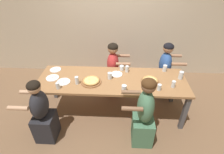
% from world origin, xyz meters
% --- Properties ---
extents(ground_plane, '(18.00, 18.00, 0.00)m').
position_xyz_m(ground_plane, '(0.00, 0.00, 0.00)').
color(ground_plane, brown).
rests_on(ground_plane, ground).
extents(restaurant_back_panel, '(10.00, 0.06, 3.20)m').
position_xyz_m(restaurant_back_panel, '(0.00, 1.51, 1.60)').
color(restaurant_back_panel, beige).
rests_on(restaurant_back_panel, ground).
extents(dining_table, '(2.56, 0.82, 0.75)m').
position_xyz_m(dining_table, '(0.00, 0.00, 0.68)').
color(dining_table, '#996B42').
rests_on(dining_table, ground).
extents(pizza_board_main, '(0.31, 0.31, 0.06)m').
position_xyz_m(pizza_board_main, '(0.64, -0.05, 0.78)').
color(pizza_board_main, brown).
rests_on(pizza_board_main, dining_table).
extents(pizza_board_second, '(0.34, 0.34, 0.05)m').
position_xyz_m(pizza_board_second, '(-0.34, -0.10, 0.78)').
color(pizza_board_second, brown).
rests_on(pizza_board_second, dining_table).
extents(empty_plate_a, '(0.23, 0.23, 0.02)m').
position_xyz_m(empty_plate_a, '(-0.81, -0.12, 0.76)').
color(empty_plate_a, white).
rests_on(empty_plate_a, dining_table).
extents(empty_plate_b, '(0.22, 0.22, 0.02)m').
position_xyz_m(empty_plate_b, '(-1.04, -0.01, 0.76)').
color(empty_plate_b, white).
rests_on(empty_plate_b, dining_table).
extents(empty_plate_c, '(0.20, 0.20, 0.02)m').
position_xyz_m(empty_plate_c, '(-1.07, 0.26, 0.76)').
color(empty_plate_c, white).
rests_on(empty_plate_c, dining_table).
extents(empty_plate_d, '(0.21, 0.21, 0.02)m').
position_xyz_m(empty_plate_d, '(0.07, 0.16, 0.76)').
color(empty_plate_d, white).
rests_on(empty_plate_d, dining_table).
extents(cocktail_glass_blue, '(0.08, 0.08, 0.11)m').
position_xyz_m(cocktail_glass_blue, '(0.17, 0.32, 0.79)').
color(cocktail_glass_blue, silver).
rests_on(cocktail_glass_blue, dining_table).
extents(drinking_glass_a, '(0.07, 0.07, 0.12)m').
position_xyz_m(drinking_glass_a, '(-0.04, 0.02, 0.81)').
color(drinking_glass_a, silver).
rests_on(drinking_glass_a, dining_table).
extents(drinking_glass_b, '(0.06, 0.06, 0.11)m').
position_xyz_m(drinking_glass_b, '(0.76, -0.26, 0.80)').
color(drinking_glass_b, silver).
rests_on(drinking_glass_b, dining_table).
extents(drinking_glass_c, '(0.07, 0.07, 0.12)m').
position_xyz_m(drinking_glass_c, '(0.95, 0.32, 0.81)').
color(drinking_glass_c, silver).
rests_on(drinking_glass_c, dining_table).
extents(drinking_glass_d, '(0.06, 0.06, 0.12)m').
position_xyz_m(drinking_glass_d, '(0.26, 0.26, 0.80)').
color(drinking_glass_d, silver).
rests_on(drinking_glass_d, dining_table).
extents(drinking_glass_e, '(0.06, 0.06, 0.14)m').
position_xyz_m(drinking_glass_e, '(-0.57, -0.15, 0.81)').
color(drinking_glass_e, silver).
rests_on(drinking_glass_e, dining_table).
extents(drinking_glass_f, '(0.06, 0.06, 0.12)m').
position_xyz_m(drinking_glass_f, '(1.00, -0.17, 0.80)').
color(drinking_glass_f, silver).
rests_on(drinking_glass_f, dining_table).
extents(drinking_glass_g, '(0.06, 0.06, 0.11)m').
position_xyz_m(drinking_glass_g, '(-0.85, -0.30, 0.81)').
color(drinking_glass_g, silver).
rests_on(drinking_glass_g, dining_table).
extents(drinking_glass_h, '(0.08, 0.08, 0.11)m').
position_xyz_m(drinking_glass_h, '(0.20, -0.31, 0.80)').
color(drinking_glass_h, silver).
rests_on(drinking_glass_h, dining_table).
extents(drinking_glass_i, '(0.08, 0.08, 0.14)m').
position_xyz_m(drinking_glass_i, '(1.18, 0.08, 0.81)').
color(drinking_glass_i, silver).
rests_on(drinking_glass_i, dining_table).
extents(diner_near_left, '(0.51, 0.40, 1.12)m').
position_xyz_m(diner_near_left, '(-1.04, -0.63, 0.51)').
color(diner_near_left, '#232328').
rests_on(diner_near_left, ground).
extents(diner_far_center, '(0.51, 0.40, 1.14)m').
position_xyz_m(diner_far_center, '(-0.01, 0.63, 0.53)').
color(diner_far_center, '#B22D2D').
rests_on(diner_far_center, ground).
extents(diner_near_midright, '(0.51, 0.40, 1.21)m').
position_xyz_m(diner_near_midright, '(0.51, -0.63, 0.56)').
color(diner_near_midright, '#477556').
rests_on(diner_near_midright, ground).
extents(diner_far_right, '(0.51, 0.40, 1.17)m').
position_xyz_m(diner_far_right, '(1.05, 0.63, 0.54)').
color(diner_far_right, '#2D5193').
rests_on(diner_far_right, ground).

